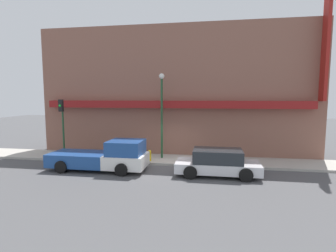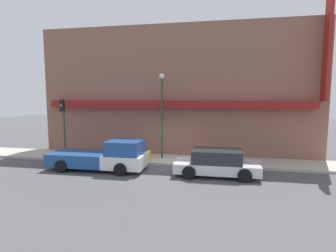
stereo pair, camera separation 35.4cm
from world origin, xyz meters
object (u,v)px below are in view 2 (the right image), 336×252
object	(u,v)px
fire_hydrant	(150,155)
traffic_light	(63,118)
parked_car	(216,163)
pickup_truck	(104,156)
street_lamp	(162,106)

from	to	relation	value
fire_hydrant	traffic_light	size ratio (longest dim) A/B	0.18
parked_car	pickup_truck	bearing A→B (deg)	-179.67
fire_hydrant	street_lamp	world-z (taller)	street_lamp
pickup_truck	parked_car	distance (m)	6.40
street_lamp	traffic_light	size ratio (longest dim) A/B	1.43
traffic_light	street_lamp	bearing A→B (deg)	7.86
pickup_truck	fire_hydrant	size ratio (longest dim) A/B	8.05
fire_hydrant	parked_car	bearing A→B (deg)	-24.75
fire_hydrant	street_lamp	bearing A→B (deg)	57.96
street_lamp	traffic_light	distance (m)	6.72
pickup_truck	traffic_light	size ratio (longest dim) A/B	1.45
street_lamp	fire_hydrant	bearing A→B (deg)	-122.04
street_lamp	traffic_light	world-z (taller)	street_lamp
pickup_truck	street_lamp	xyz separation A→B (m)	(2.81, 2.92, 2.86)
pickup_truck	traffic_light	distance (m)	4.76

